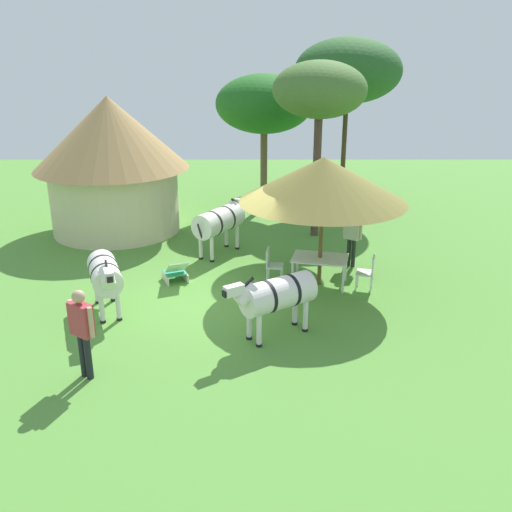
{
  "coord_description": "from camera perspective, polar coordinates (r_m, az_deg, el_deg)",
  "views": [
    {
      "loc": [
        0.82,
        -12.42,
        5.73
      ],
      "look_at": [
        0.85,
        0.32,
        1.0
      ],
      "focal_mm": 39.62,
      "sensor_mm": 36.0,
      "label": 1
    }
  ],
  "objects": [
    {
      "name": "ground_plane",
      "position": [
        13.7,
        -3.57,
        -4.4
      ],
      "size": [
        36.0,
        36.0,
        0.0
      ],
      "primitive_type": "plane",
      "color": "#538E37"
    },
    {
      "name": "thatched_hut",
      "position": [
        18.8,
        -14.5,
        9.4
      ],
      "size": [
        4.9,
        4.9,
        4.33
      ],
      "rotation": [
        0.0,
        0.0,
        1.4
      ],
      "color": "beige",
      "rests_on": "ground_plane"
    },
    {
      "name": "shade_umbrella",
      "position": [
        13.77,
        6.65,
        7.66
      ],
      "size": [
        4.09,
        4.09,
        3.28
      ],
      "color": "brown",
      "rests_on": "ground_plane"
    },
    {
      "name": "patio_dining_table",
      "position": [
        14.37,
        6.32,
        -0.43
      ],
      "size": [
        1.56,
        1.21,
        0.74
      ],
      "rotation": [
        0.0,
        0.0,
        -0.23
      ],
      "color": "silver",
      "rests_on": "ground_plane"
    },
    {
      "name": "patio_chair_near_hut",
      "position": [
        14.28,
        11.15,
        -1.43
      ],
      "size": [
        0.53,
        0.54,
        0.9
      ],
      "rotation": [
        0.0,
        0.0,
        1.29
      ],
      "color": "white",
      "rests_on": "ground_plane"
    },
    {
      "name": "patio_chair_west_end",
      "position": [
        14.49,
        1.45,
        -0.71
      ],
      "size": [
        0.48,
        0.49,
        0.9
      ],
      "rotation": [
        0.0,
        0.0,
        -1.71
      ],
      "color": "silver",
      "rests_on": "ground_plane"
    },
    {
      "name": "guest_beside_umbrella",
      "position": [
        15.63,
        9.54,
        2.28
      ],
      "size": [
        0.48,
        0.41,
        1.59
      ],
      "rotation": [
        0.0,
        0.0,
        2.52
      ],
      "color": "black",
      "rests_on": "ground_plane"
    },
    {
      "name": "standing_watcher",
      "position": [
        10.63,
        -17.31,
        -6.78
      ],
      "size": [
        0.52,
        0.45,
        1.74
      ],
      "rotation": [
        0.0,
        0.0,
        -0.62
      ],
      "color": "black",
      "rests_on": "ground_plane"
    },
    {
      "name": "striped_lounge_chair",
      "position": [
        14.73,
        -8.27,
        -1.66
      ],
      "size": [
        0.8,
        0.94,
        0.66
      ],
      "rotation": [
        0.0,
        0.0,
        0.4
      ],
      "color": "#2D9B71",
      "rests_on": "ground_plane"
    },
    {
      "name": "zebra_nearest_camera",
      "position": [
        11.64,
        1.88,
        -3.93
      ],
      "size": [
        1.96,
        1.49,
        1.48
      ],
      "rotation": [
        0.0,
        0.0,
        2.16
      ],
      "color": "silver",
      "rests_on": "ground_plane"
    },
    {
      "name": "zebra_by_umbrella",
      "position": [
        13.11,
        -15.15,
        -1.83
      ],
      "size": [
        1.11,
        2.02,
        1.47
      ],
      "rotation": [
        0.0,
        0.0,
        3.5
      ],
      "color": "silver",
      "rests_on": "ground_plane"
    },
    {
      "name": "zebra_toward_hut",
      "position": [
        16.4,
        -3.82,
        3.57
      ],
      "size": [
        1.53,
        2.08,
        1.53
      ],
      "rotation": [
        0.0,
        0.0,
        5.72
      ],
      "color": "silver",
      "rests_on": "ground_plane"
    },
    {
      "name": "acacia_tree_right_background",
      "position": [
        17.56,
        6.27,
        16.22
      ],
      "size": [
        2.83,
        2.83,
        5.39
      ],
      "color": "#4E3831",
      "rests_on": "ground_plane"
    },
    {
      "name": "acacia_tree_left_background",
      "position": [
        21.55,
        9.1,
        17.97
      ],
      "size": [
        3.85,
        3.85,
        6.08
      ],
      "color": "#3F2F1B",
      "rests_on": "ground_plane"
    },
    {
      "name": "acacia_tree_far_lawn",
      "position": [
        20.74,
        0.66,
        15.07
      ],
      "size": [
        3.46,
        3.46,
        4.87
      ],
      "color": "brown",
      "rests_on": "ground_plane"
    }
  ]
}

